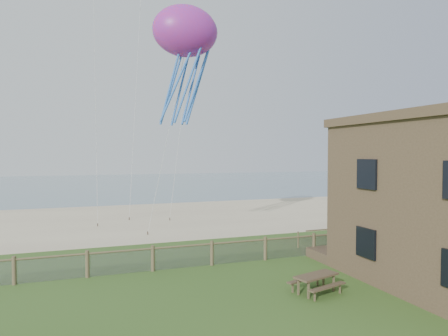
{
  "coord_description": "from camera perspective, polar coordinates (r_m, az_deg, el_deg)",
  "views": [
    {
      "loc": [
        -6.21,
        -13.15,
        5.67
      ],
      "look_at": [
        1.37,
        8.0,
        4.88
      ],
      "focal_mm": 32.0,
      "sensor_mm": 36.0,
      "label": 1
    }
  ],
  "objects": [
    {
      "name": "ocean",
      "position": [
        79.6,
        -15.2,
        -2.15
      ],
      "size": [
        160.0,
        68.0,
        0.02
      ],
      "primitive_type": "cube",
      "color": "slate",
      "rests_on": "ground"
    },
    {
      "name": "picnic_table",
      "position": [
        17.32,
        13.04,
        -15.73
      ],
      "size": [
        2.25,
        1.93,
        0.82
      ],
      "primitive_type": null,
      "rotation": [
        0.0,
        0.0,
        0.27
      ],
      "color": "brown",
      "rests_on": "ground"
    },
    {
      "name": "sand_beach",
      "position": [
        36.14,
        -9.66,
        -7.04
      ],
      "size": [
        72.0,
        20.0,
        0.02
      ],
      "primitive_type": "cube",
      "color": "tan",
      "rests_on": "ground"
    },
    {
      "name": "chainlink_fence",
      "position": [
        20.77,
        -1.75,
        -12.26
      ],
      "size": [
        36.2,
        0.2,
        1.25
      ],
      "primitive_type": null,
      "color": "#4A3E29",
      "rests_on": "ground"
    },
    {
      "name": "motel_deck",
      "position": [
        26.98,
        26.73,
        -9.8
      ],
      "size": [
        15.0,
        2.0,
        0.5
      ],
      "primitive_type": "cube",
      "color": "brown",
      "rests_on": "ground"
    },
    {
      "name": "ground",
      "position": [
        15.61,
        5.47,
        -19.29
      ],
      "size": [
        160.0,
        160.0,
        0.0
      ],
      "primitive_type": "plane",
      "color": "#32531C",
      "rests_on": "ground"
    },
    {
      "name": "octopus_kite",
      "position": [
        26.37,
        -5.53,
        14.62
      ],
      "size": [
        4.12,
        3.1,
        7.97
      ],
      "primitive_type": null,
      "rotation": [
        0.0,
        0.0,
        0.1
      ],
      "color": "red"
    },
    {
      "name": "kite_red",
      "position": [
        31.91,
        -4.58,
        19.15
      ],
      "size": [
        1.87,
        2.02,
        2.57
      ],
      "primitive_type": null,
      "rotation": [
        0.44,
        0.0,
        0.6
      ],
      "color": "red"
    }
  ]
}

